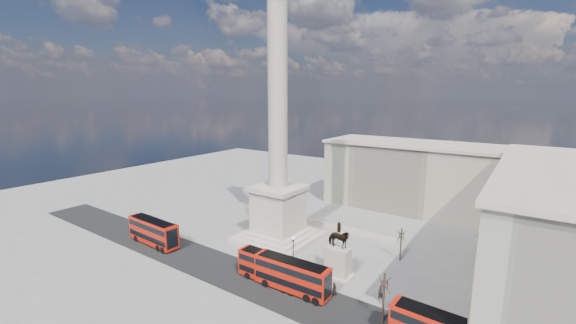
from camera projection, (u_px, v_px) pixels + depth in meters
The scene contains 18 objects.
ground at pixel (262, 248), 65.59m from camera, with size 180.00×180.00×0.00m, color gray.
asphalt_road at pixel (247, 278), 54.73m from camera, with size 120.00×9.00×0.01m, color black.
nelsons_column at pixel (278, 175), 67.21m from camera, with size 14.00×14.00×49.85m.
balustrade_wall at pixel (308, 221), 78.36m from camera, with size 40.00×0.60×1.10m, color #B8AB98.
building_east at pixel (574, 239), 46.52m from camera, with size 19.00×46.00×18.60m.
building_northeast at pixel (431, 178), 84.94m from camera, with size 51.00×17.00×16.60m.
red_bus_a at pixel (153, 232), 66.70m from camera, with size 12.14×3.18×4.89m.
red_bus_b at pixel (292, 275), 50.73m from camera, with size 11.72×3.06×4.72m.
red_bus_c at pixel (271, 269), 52.95m from camera, with size 11.01×2.62×4.47m.
red_bus_e at pixel (157, 231), 68.10m from camera, with size 10.22×3.22×4.08m.
victorian_lamp at pixel (293, 251), 56.01m from camera, with size 0.52×0.52×6.07m.
equestrian_statue at pixel (338, 258), 54.47m from camera, with size 4.42×3.31×9.09m.
bare_tree_near at pixel (384, 282), 42.98m from camera, with size 1.60×1.60×7.02m.
bare_tree_mid at pixel (402, 234), 59.73m from camera, with size 1.62×1.62×6.12m.
bare_tree_far at pixel (532, 245), 54.11m from camera, with size 1.66×1.66×6.78m.
pedestrian_walking at pixel (380, 293), 48.97m from camera, with size 0.69×0.45×1.89m, color #282423.
pedestrian_standing at pixel (334, 289), 49.86m from camera, with size 0.94×0.73×1.93m, color #282423.
pedestrian_crossing at pixel (285, 253), 61.66m from camera, with size 0.91×0.38×1.55m, color #282423.
Camera 1 is at (39.20, -47.58, 27.95)m, focal length 22.00 mm.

